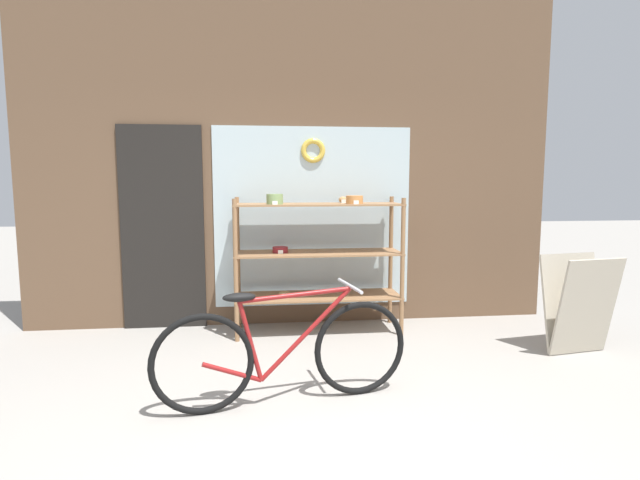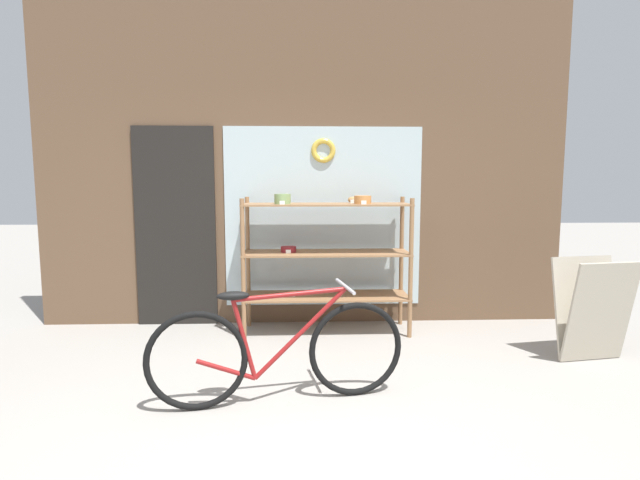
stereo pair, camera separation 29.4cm
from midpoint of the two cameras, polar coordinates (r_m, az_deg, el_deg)
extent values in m
plane|color=gray|center=(3.14, 1.68, -22.51)|extent=(30.00, 30.00, 0.00)
cube|color=brown|center=(5.36, -0.22, 10.22)|extent=(5.60, 0.08, 3.71)
cube|color=silver|center=(5.32, 1.95, 2.63)|extent=(2.09, 0.02, 1.90)
cube|color=black|center=(5.44, -14.72, 1.44)|extent=(0.84, 0.03, 2.10)
torus|color=gold|center=(5.30, 2.00, 10.18)|extent=(0.26, 0.06, 0.26)
cylinder|color=#8E6642|center=(4.82, -7.05, -3.44)|extent=(0.04, 0.04, 1.37)
cylinder|color=#8E6642|center=(4.95, 12.02, -3.25)|extent=(0.04, 0.04, 1.37)
cylinder|color=#8E6642|center=(5.27, -6.65, -2.55)|extent=(0.04, 0.04, 1.37)
cylinder|color=#8E6642|center=(5.39, 10.83, -2.41)|extent=(0.04, 0.04, 1.37)
cube|color=#8E6642|center=(5.11, 2.38, -6.42)|extent=(1.67, 0.50, 0.02)
cube|color=#8E6642|center=(5.02, 2.40, -1.49)|extent=(1.67, 0.50, 0.02)
cube|color=#8E6642|center=(4.98, 2.43, 4.08)|extent=(1.67, 0.50, 0.02)
torus|color=tan|center=(5.10, -1.46, -6.13)|extent=(0.12, 0.12, 0.04)
cube|color=white|center=(5.03, -1.45, -6.30)|extent=(0.05, 0.00, 0.04)
cylinder|color=#7A995B|center=(4.86, -2.58, 4.70)|extent=(0.16, 0.16, 0.10)
cube|color=white|center=(4.77, -2.58, 4.29)|extent=(0.05, 0.00, 0.04)
ellipsoid|color=#AD7F4C|center=(5.14, 5.36, 4.61)|extent=(0.09, 0.08, 0.06)
cube|color=white|center=(5.08, 5.44, 4.42)|extent=(0.05, 0.00, 0.04)
cylinder|color=#C67F42|center=(4.93, 6.61, 4.59)|extent=(0.17, 0.17, 0.08)
cube|color=white|center=(4.84, 6.78, 4.28)|extent=(0.05, 0.00, 0.04)
cylinder|color=maroon|center=(5.01, -1.95, -1.08)|extent=(0.15, 0.15, 0.06)
cube|color=white|center=(4.93, -1.94, -1.34)|extent=(0.05, 0.00, 0.04)
torus|color=black|center=(3.48, -11.55, -13.43)|extent=(0.68, 0.16, 0.68)
torus|color=black|center=(3.66, 6.47, -12.31)|extent=(0.68, 0.16, 0.68)
cylinder|color=maroon|center=(3.51, 0.19, -10.63)|extent=(0.65, 0.15, 0.62)
cylinder|color=maroon|center=(3.42, -0.95, -6.26)|extent=(0.77, 0.17, 0.07)
cylinder|color=maroon|center=(3.46, -6.22, -11.29)|extent=(0.17, 0.06, 0.56)
cylinder|color=maroon|center=(3.52, -8.26, -14.50)|extent=(0.40, 0.10, 0.18)
ellipsoid|color=black|center=(3.37, -7.46, -6.36)|extent=(0.23, 0.13, 0.06)
cylinder|color=#B2B2B7|center=(3.51, 5.29, -5.29)|extent=(0.10, 0.46, 0.02)
cube|color=#B2A893|center=(4.89, 30.95, -7.12)|extent=(0.61, 0.29, 0.87)
cube|color=#B2A893|center=(5.02, 29.57, -6.69)|extent=(0.61, 0.29, 0.87)
camera|label=1|loc=(0.15, -87.84, 0.26)|focal=28.00mm
camera|label=2|loc=(0.15, 92.16, -0.26)|focal=28.00mm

